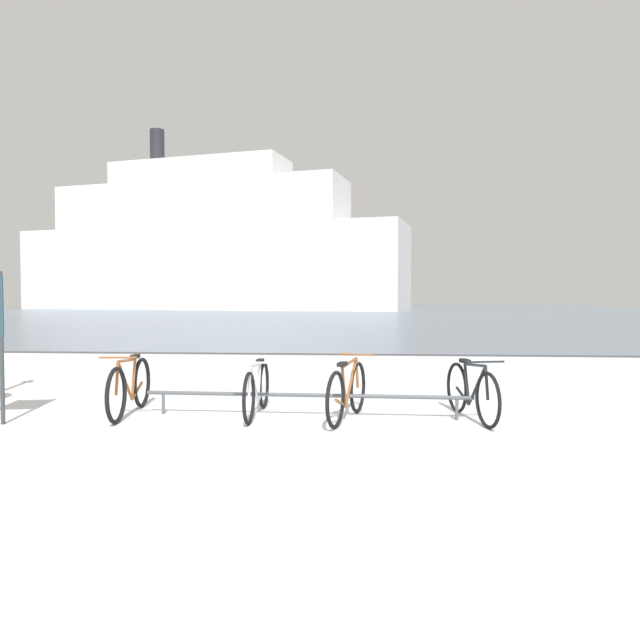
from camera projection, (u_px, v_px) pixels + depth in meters
ground at (352, 312)px, 59.51m from camera, size 80.00×132.00×0.08m
bike_rack at (306, 396)px, 7.57m from camera, size 4.22×0.16×0.31m
bicycle_0 at (130, 387)px, 7.68m from camera, size 0.46×1.76×0.81m
bicycle_1 at (257, 389)px, 7.63m from camera, size 0.46×1.69×0.75m
bicycle_2 at (347, 391)px, 7.36m from camera, size 0.56×1.63×0.80m
bicycle_3 at (471, 392)px, 7.36m from camera, size 0.52×1.61×0.79m
ferry_ship at (207, 248)px, 70.71m from camera, size 47.85×19.49×21.95m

